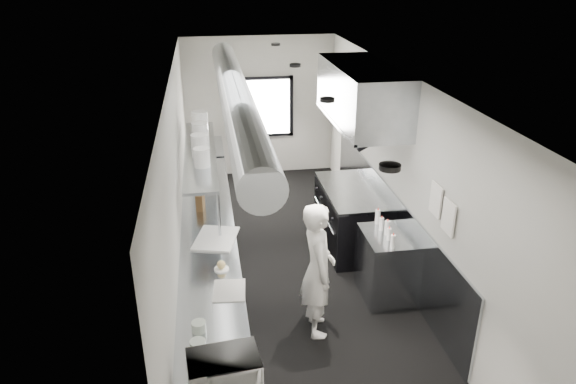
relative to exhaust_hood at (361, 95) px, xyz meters
name	(u,v)px	position (x,y,z in m)	size (l,w,h in m)	color
floor	(292,273)	(-1.10, -0.70, -2.39)	(3.00, 8.00, 0.01)	black
ceiling	(293,78)	(-1.10, -0.70, 0.41)	(3.00, 8.00, 0.01)	white
wall_back	(260,107)	(-1.10, 3.30, -0.99)	(3.00, 0.02, 2.80)	#B6B3AD
wall_left	(178,191)	(-2.60, -0.70, -0.99)	(0.02, 8.00, 2.80)	#B6B3AD
wall_right	(400,177)	(0.40, -0.70, -0.99)	(0.02, 8.00, 2.80)	#B6B3AD
wall_cladding	(387,222)	(0.38, -0.40, -1.84)	(0.03, 5.50, 1.10)	#989FA6
hvac_duct	(234,93)	(-1.80, -0.30, 0.16)	(0.40, 0.40, 6.40)	gray
service_window	(260,108)	(-1.10, 3.26, -0.99)	(1.36, 0.05, 1.25)	white
exhaust_hood	(361,95)	(0.00, 0.00, 0.00)	(0.81, 2.20, 0.88)	#989FA6
prep_counter	(211,272)	(-2.25, -1.20, -1.94)	(0.70, 6.00, 0.90)	#989FA6
pass_shelf	(201,154)	(-2.29, 0.30, -0.86)	(0.45, 3.00, 0.68)	#989FA6
range	(351,217)	(-0.06, 0.00, -1.92)	(0.88, 1.60, 0.94)	black
bottle_station	(387,265)	(0.05, -1.40, -1.94)	(0.65, 0.80, 0.90)	#989FA6
far_work_table	(206,169)	(-2.25, 2.50, -1.94)	(0.70, 1.20, 0.90)	#989FA6
notice_sheet_a	(436,200)	(0.37, -1.90, -0.79)	(0.02, 0.28, 0.38)	white
notice_sheet_b	(448,217)	(0.37, -2.25, -0.84)	(0.02, 0.28, 0.38)	white
line_cook	(318,270)	(-1.01, -1.97, -1.55)	(0.61, 0.40, 1.68)	white
microwave	(224,373)	(-2.17, -3.71, -1.33)	(0.53, 0.41, 0.32)	silver
deli_tub_a	(198,346)	(-2.38, -3.22, -1.44)	(0.15, 0.15, 0.10)	#B3C0B1
deli_tub_b	(199,326)	(-2.37, -2.94, -1.44)	(0.14, 0.14, 0.10)	#B3C0B1
newspaper	(229,290)	(-2.05, -2.32, -1.49)	(0.34, 0.42, 0.01)	white
small_plate	(221,269)	(-2.11, -1.89, -1.48)	(0.17, 0.17, 0.01)	white
pastry	(221,265)	(-2.11, -1.89, -1.43)	(0.10, 0.10, 0.10)	#DABE72
cutting_board	(216,238)	(-2.15, -1.16, -1.48)	(0.48, 0.65, 0.02)	silver
knife_block	(200,201)	(-2.33, -0.23, -1.37)	(0.10, 0.21, 0.23)	brown
plate_stack_a	(202,157)	(-2.27, -0.32, -0.69)	(0.22, 0.22, 0.26)	white
plate_stack_b	(200,146)	(-2.29, 0.09, -0.66)	(0.25, 0.25, 0.32)	white
plate_stack_c	(200,134)	(-2.28, 0.58, -0.65)	(0.25, 0.25, 0.35)	white
plate_stack_d	(200,123)	(-2.28, 1.08, -0.63)	(0.25, 0.25, 0.39)	white
squeeze_bottle_a	(393,242)	(-0.03, -1.72, -1.40)	(0.06, 0.06, 0.18)	silver
squeeze_bottle_b	(389,234)	(-0.01, -1.52, -1.41)	(0.05, 0.05, 0.16)	silver
squeeze_bottle_c	(387,228)	(0.01, -1.38, -1.39)	(0.06, 0.06, 0.19)	silver
squeeze_bottle_d	(381,224)	(-0.02, -1.25, -1.40)	(0.06, 0.06, 0.18)	silver
squeeze_bottle_e	(378,217)	(-0.01, -1.06, -1.39)	(0.07, 0.07, 0.20)	silver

